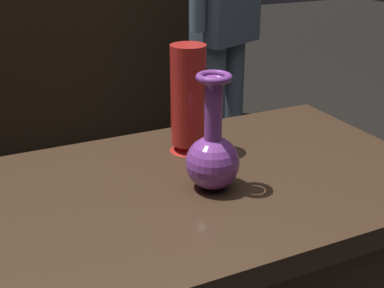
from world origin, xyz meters
name	(u,v)px	position (x,y,z in m)	size (l,w,h in m)	color
back_display_shelf	(26,75)	(0.00, 2.20, 0.49)	(2.60, 0.40, 0.99)	black
vase_centerpiece	(213,154)	(0.08, -0.04, 0.88)	(0.12, 0.12, 0.25)	#7A388E
vase_tall_behind	(188,100)	(0.11, 0.16, 0.93)	(0.09, 0.09, 0.27)	red
visitor_near_right	(226,10)	(0.82, 1.25, 0.95)	(0.44, 0.29, 1.61)	slate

